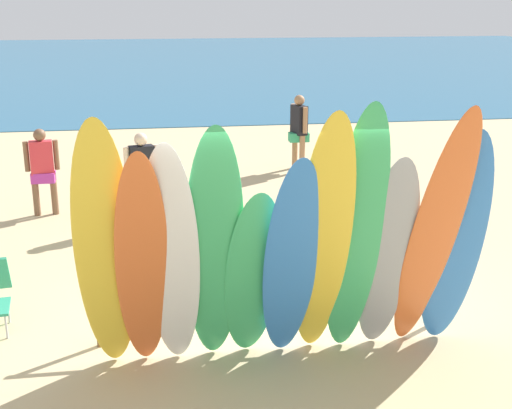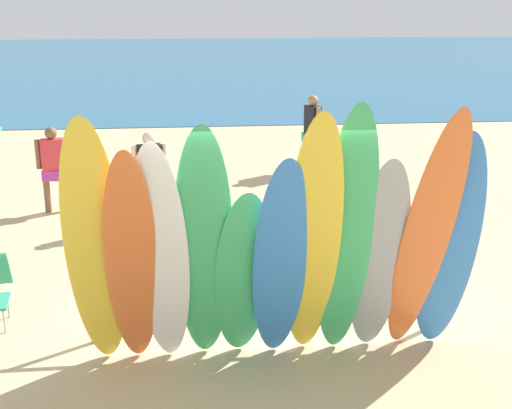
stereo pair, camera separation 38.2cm
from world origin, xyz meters
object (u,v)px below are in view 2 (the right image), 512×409
Objects in this scene: surfboard_blue_10 at (449,246)px; beachgoer_by_water at (312,128)px; surfboard_rack at (268,283)px; surfboard_yellow_0 at (95,250)px; surfboard_green_3 at (204,250)px; surfboard_green_7 at (346,239)px; beachgoer_midbeach at (150,171)px; surfboard_orange_1 at (132,263)px; surfboard_blue_5 at (281,264)px; surfboard_white_2 at (161,259)px; surfboard_grey_8 at (379,260)px; surfboard_orange_9 at (426,239)px; surfboard_green_4 at (243,277)px; surfboard_yellow_6 at (312,244)px; beachgoer_strolling at (54,164)px.

beachgoer_by_water is (0.04, 7.85, -0.31)m from surfboard_blue_10.
surfboard_yellow_0 is at bearing -157.41° from surfboard_rack.
surfboard_green_3 is 2.41m from surfboard_blue_10.
surfboard_green_7 is 5.23m from beachgoer_midbeach.
surfboard_green_3 is at bearing -174.14° from surfboard_blue_10.
surfboard_orange_1 is 1.03× the size of surfboard_blue_5.
surfboard_rack is 1.26m from surfboard_green_7.
surfboard_grey_8 is (2.10, 0.02, -0.10)m from surfboard_white_2.
beachgoer_by_water is (0.32, 7.97, -0.44)m from surfboard_orange_9.
surfboard_white_2 reaches higher than surfboard_green_4.
surfboard_yellow_6 is 0.99× the size of surfboard_green_7.
surfboard_green_7 is at bearing -81.12° from beachgoer_midbeach.
surfboard_blue_5 is at bearing 172.60° from surfboard_orange_9.
surfboard_rack is 1.97m from surfboard_yellow_0.
beachgoer_midbeach is (-3.20, -3.20, -0.05)m from beachgoer_by_water.
beachgoer_by_water is (0.74, 7.87, -0.20)m from surfboard_grey_8.
surfboard_blue_5 is at bearing 111.52° from beachgoer_strolling.
surfboard_blue_10 reaches higher than surfboard_grey_8.
surfboard_orange_9 reaches higher than beachgoer_midbeach.
surfboard_yellow_6 is 1.80× the size of beachgoer_by_water.
beachgoer_midbeach is at bearing 98.84° from surfboard_green_4.
surfboard_orange_9 is 1.90× the size of beachgoer_midbeach.
surfboard_grey_8 is (2.70, 0.02, -0.22)m from surfboard_yellow_0.
beachgoer_midbeach is at bearing 110.13° from surfboard_rack.
beachgoer_strolling is (-2.42, 5.45, -0.43)m from surfboard_green_3.
surfboard_orange_1 is 0.86× the size of surfboard_green_7.
surfboard_white_2 reaches higher than surfboard_blue_5.
surfboard_white_2 is at bearing -174.10° from surfboard_blue_10.
surfboard_yellow_6 is 1.22× the size of surfboard_grey_8.
surfboard_orange_1 reaches higher than surfboard_grey_8.
surfboard_green_7 is at bearing -3.66° from surfboard_green_3.
beachgoer_midbeach is (-0.36, 4.69, -0.34)m from surfboard_white_2.
surfboard_rack is 4.25m from beachgoer_midbeach.
surfboard_yellow_0 is at bearing -40.97° from beachgoer_by_water.
surfboard_blue_10 reaches higher than beachgoer_by_water.
surfboard_white_2 reaches higher than beachgoer_midbeach.
surfboard_white_2 is 1.76m from surfboard_green_7.
beachgoer_strolling is at bearing 118.57° from surfboard_blue_5.
beachgoer_by_water is (1.42, 7.98, -0.43)m from surfboard_yellow_6.
surfboard_green_4 is at bearing 156.30° from surfboard_blue_5.
surfboard_yellow_6 is (0.64, -0.19, 0.39)m from surfboard_green_4.
surfboard_green_3 is at bearing -0.37° from surfboard_yellow_0.
surfboard_orange_9 is at bearing -29.02° from surfboard_rack.
surfboard_white_2 is 0.83m from surfboard_green_4.
surfboard_yellow_6 is 6.55m from beachgoer_strolling.
surfboard_blue_5 is 0.36m from surfboard_yellow_6.
surfboard_yellow_0 is at bearing -179.21° from surfboard_green_7.
surfboard_orange_1 is (0.33, -0.01, -0.14)m from surfboard_yellow_0.
surfboard_green_4 is 1.26× the size of beachgoer_by_water.
surfboard_green_7 is 1.95× the size of beachgoer_strolling.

